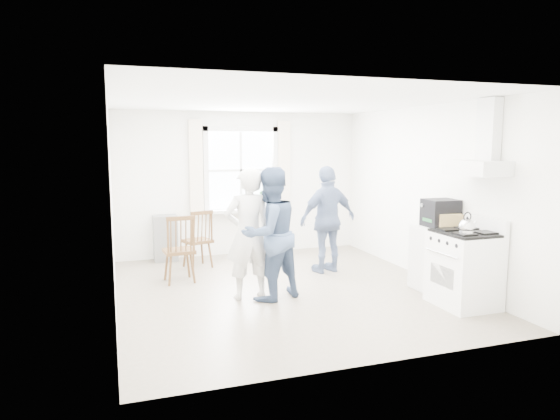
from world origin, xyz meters
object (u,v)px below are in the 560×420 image
object	(u,v)px
gas_stove	(464,268)
windsor_chair_a	(200,233)
person_mid	(270,234)
low_cabinet	(435,258)
windsor_chair_b	(180,242)
person_right	(328,219)
person_left	(248,234)
stereo_stack	(440,213)

from	to	relation	value
gas_stove	windsor_chair_a	world-z (taller)	gas_stove
person_mid	low_cabinet	bearing A→B (deg)	149.93
windsor_chair_b	person_right	world-z (taller)	person_right
windsor_chair_a	person_left	world-z (taller)	person_left
windsor_chair_a	person_right	size ratio (longest dim) A/B	0.57
person_right	gas_stove	bearing A→B (deg)	104.30
gas_stove	low_cabinet	bearing A→B (deg)	84.32
windsor_chair_a	person_mid	xyz separation A→B (m)	(0.59, -1.90, 0.28)
person_left	person_mid	distance (m)	0.28
low_cabinet	person_mid	xyz separation A→B (m)	(-2.30, 0.34, 0.42)
person_left	person_mid	world-z (taller)	person_mid
stereo_stack	windsor_chair_a	world-z (taller)	stereo_stack
gas_stove	windsor_chair_b	bearing A→B (deg)	146.50
gas_stove	windsor_chair_a	distance (m)	4.08
stereo_stack	low_cabinet	bearing A→B (deg)	159.61
low_cabinet	windsor_chair_a	bearing A→B (deg)	142.24
gas_stove	person_left	bearing A→B (deg)	154.93
gas_stove	windsor_chair_b	size ratio (longest dim) A/B	1.10
low_cabinet	windsor_chair_a	world-z (taller)	windsor_chair_a
person_mid	person_right	xyz separation A→B (m)	(1.29, 1.04, -0.02)
low_cabinet	stereo_stack	bearing A→B (deg)	-20.39
stereo_stack	person_right	distance (m)	1.78
gas_stove	stereo_stack	distance (m)	0.92
person_left	person_mid	bearing A→B (deg)	153.68
windsor_chair_b	low_cabinet	bearing A→B (deg)	-23.60
person_right	windsor_chair_a	bearing A→B (deg)	-34.53
gas_stove	stereo_stack	world-z (taller)	stereo_stack
windsor_chair_b	person_right	bearing A→B (deg)	-1.63
person_mid	gas_stove	bearing A→B (deg)	133.35
stereo_stack	person_mid	distance (m)	2.39
gas_stove	person_right	world-z (taller)	person_right
low_cabinet	gas_stove	bearing A→B (deg)	-95.68
gas_stove	person_right	bearing A→B (deg)	114.34
stereo_stack	windsor_chair_a	distance (m)	3.74
gas_stove	low_cabinet	distance (m)	0.70
windsor_chair_a	stereo_stack	bearing A→B (deg)	-37.52
low_cabinet	windsor_chair_b	xyz separation A→B (m)	(-3.32, 1.45, 0.17)
stereo_stack	person_right	world-z (taller)	person_right
windsor_chair_b	person_mid	size ratio (longest dim) A/B	0.58
windsor_chair_a	person_mid	world-z (taller)	person_mid
person_left	low_cabinet	bearing A→B (deg)	168.14
low_cabinet	person_left	xyz separation A→B (m)	(-2.56, 0.46, 0.41)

